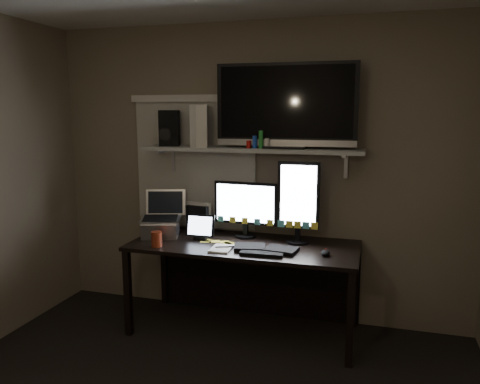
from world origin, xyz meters
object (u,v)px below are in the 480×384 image
at_px(tv, 286,106).
at_px(cup, 157,239).
at_px(tablet, 201,227).
at_px(keyboard, 265,249).
at_px(mouse, 325,253).
at_px(speaker, 170,128).
at_px(laptop, 160,215).
at_px(game_console, 202,126).
at_px(desk, 248,260).
at_px(monitor_landscape, 246,209).
at_px(monitor_portrait, 298,202).

bearing_deg(tv, cup, -154.17).
bearing_deg(tablet, keyboard, -15.40).
xyz_separation_m(keyboard, tv, (0.08, 0.33, 1.07)).
distance_m(mouse, speaker, 1.66).
bearing_deg(laptop, tablet, -16.62).
height_order(mouse, game_console, game_console).
relative_size(keyboard, tablet, 2.01).
distance_m(cup, game_console, 1.00).
distance_m(desk, keyboard, 0.38).
relative_size(monitor_landscape, cup, 4.53).
bearing_deg(cup, tv, 26.66).
xyz_separation_m(monitor_landscape, laptop, (-0.69, -0.19, -0.05)).
xyz_separation_m(cup, speaker, (-0.09, 0.48, 0.84)).
distance_m(desk, laptop, 0.82).
height_order(desk, laptop, laptop).
height_order(monitor_landscape, cup, monitor_landscape).
height_order(desk, speaker, speaker).
height_order(desk, cup, cup).
bearing_deg(monitor_landscape, game_console, -175.05).
height_order(desk, game_console, game_console).
xyz_separation_m(mouse, speaker, (-1.37, 0.34, 0.88)).
relative_size(tablet, speaker, 0.81).
xyz_separation_m(keyboard, laptop, (-0.94, 0.15, 0.17)).
xyz_separation_m(monitor_portrait, tablet, (-0.78, -0.13, -0.23)).
xyz_separation_m(cup, tv, (0.91, 0.46, 1.02)).
bearing_deg(speaker, laptop, -112.07).
distance_m(monitor_landscape, cup, 0.77).
height_order(mouse, speaker, speaker).
bearing_deg(tablet, monitor_landscape, 27.90).
relative_size(game_console, speaker, 1.14).
height_order(monitor_portrait, keyboard, monitor_portrait).
bearing_deg(monitor_landscape, keyboard, -49.65).
height_order(monitor_portrait, tv, tv).
bearing_deg(mouse, tv, 136.63).
xyz_separation_m(tablet, game_console, (-0.04, 0.17, 0.81)).
relative_size(tablet, cup, 2.02).
distance_m(monitor_portrait, tablet, 0.82).
distance_m(monitor_portrait, keyboard, 0.47).
distance_m(laptop, game_console, 0.82).
bearing_deg(keyboard, monitor_landscape, 124.71).
bearing_deg(mouse, tablet, 169.44).
height_order(mouse, tv, tv).
bearing_deg(game_console, desk, -28.99).
distance_m(keyboard, tv, 1.12).
xyz_separation_m(desk, game_console, (-0.42, 0.07, 1.10)).
xyz_separation_m(laptop, tv, (1.01, 0.18, 0.89)).
height_order(monitor_portrait, tablet, monitor_portrait).
distance_m(cup, speaker, 0.97).
relative_size(desk, keyboard, 3.70).
bearing_deg(speaker, mouse, -32.37).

